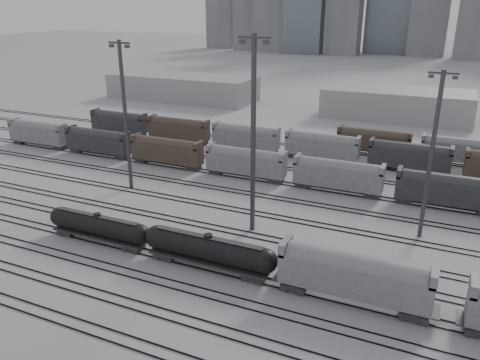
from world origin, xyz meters
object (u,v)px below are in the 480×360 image
at_px(tank_car_b, 208,250).
at_px(light_mast_c, 253,132).
at_px(hopper_car_a, 354,274).
at_px(tank_car_a, 99,226).

relative_size(tank_car_b, light_mast_c, 0.65).
distance_m(tank_car_b, light_mast_c, 16.65).
xyz_separation_m(hopper_car_a, light_mast_c, (-16.53, 11.82, 10.66)).
bearing_deg(hopper_car_a, tank_car_b, 180.00).
bearing_deg(tank_car_b, hopper_car_a, 0.00).
height_order(tank_car_a, hopper_car_a, hopper_car_a).
xyz_separation_m(tank_car_b, hopper_car_a, (17.27, 0.00, 1.03)).
xyz_separation_m(tank_car_a, hopper_car_a, (33.86, 0.00, 1.25)).
bearing_deg(hopper_car_a, light_mast_c, 144.42).
relative_size(tank_car_b, hopper_car_a, 1.09).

